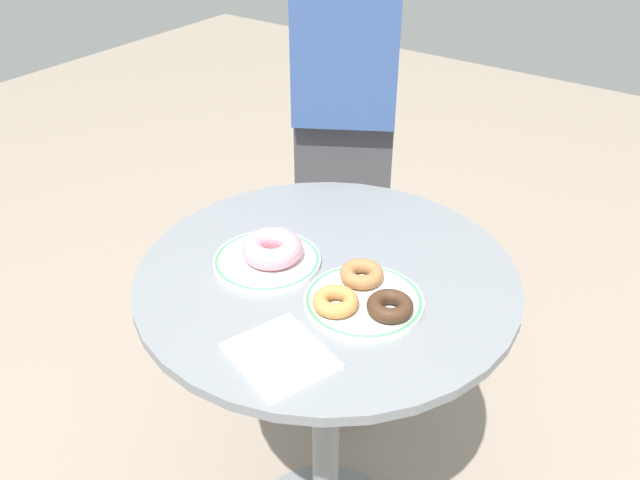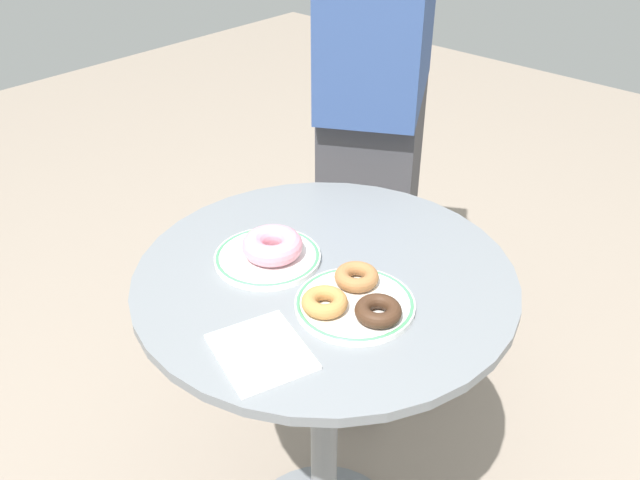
{
  "view_description": "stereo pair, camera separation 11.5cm",
  "coord_description": "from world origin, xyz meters",
  "px_view_note": "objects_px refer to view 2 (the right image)",
  "views": [
    {
      "loc": [
        0.53,
        -0.77,
        1.45
      ],
      "look_at": [
        -0.03,
        0.02,
        0.83
      ],
      "focal_mm": 37.32,
      "sensor_mm": 36.0,
      "label": 1
    },
    {
      "loc": [
        0.62,
        -0.7,
        1.45
      ],
      "look_at": [
        -0.03,
        0.02,
        0.83
      ],
      "focal_mm": 37.32,
      "sensor_mm": 36.0,
      "label": 2
    }
  ],
  "objects_px": {
    "donut_chocolate": "(378,311)",
    "person_figure": "(375,121)",
    "cafe_table": "(324,387)",
    "plate_left": "(268,257)",
    "donut_pink_frosted": "(272,245)",
    "plate_right": "(355,304)",
    "donut_cinnamon": "(358,276)",
    "donut_old_fashioned": "(325,302)",
    "paper_napkin": "(261,352)"
  },
  "relations": [
    {
      "from": "plate_left",
      "to": "donut_chocolate",
      "type": "distance_m",
      "value": 0.25
    },
    {
      "from": "donut_pink_frosted",
      "to": "donut_old_fashioned",
      "type": "distance_m",
      "value": 0.18
    },
    {
      "from": "cafe_table",
      "to": "donut_cinnamon",
      "type": "distance_m",
      "value": 0.31
    },
    {
      "from": "plate_left",
      "to": "donut_cinnamon",
      "type": "relative_size",
      "value": 2.56
    },
    {
      "from": "plate_left",
      "to": "donut_pink_frosted",
      "type": "xyz_separation_m",
      "value": [
        0.01,
        0.01,
        0.02
      ]
    },
    {
      "from": "donut_pink_frosted",
      "to": "person_figure",
      "type": "relative_size",
      "value": 0.07
    },
    {
      "from": "donut_cinnamon",
      "to": "donut_old_fashioned",
      "type": "xyz_separation_m",
      "value": [
        0.01,
        -0.09,
        0.0
      ]
    },
    {
      "from": "plate_right",
      "to": "donut_pink_frosted",
      "type": "height_order",
      "value": "donut_pink_frosted"
    },
    {
      "from": "plate_right",
      "to": "donut_cinnamon",
      "type": "xyz_separation_m",
      "value": [
        -0.03,
        0.04,
        0.02
      ]
    },
    {
      "from": "plate_right",
      "to": "donut_cinnamon",
      "type": "distance_m",
      "value": 0.05
    },
    {
      "from": "cafe_table",
      "to": "donut_old_fashioned",
      "type": "relative_size",
      "value": 10.59
    },
    {
      "from": "plate_left",
      "to": "cafe_table",
      "type": "bearing_deg",
      "value": 22.27
    },
    {
      "from": "plate_right",
      "to": "donut_cinnamon",
      "type": "bearing_deg",
      "value": 125.14
    },
    {
      "from": "donut_chocolate",
      "to": "person_figure",
      "type": "bearing_deg",
      "value": 128.62
    },
    {
      "from": "donut_chocolate",
      "to": "donut_cinnamon",
      "type": "xyz_separation_m",
      "value": [
        -0.08,
        0.05,
        0.0
      ]
    },
    {
      "from": "plate_right",
      "to": "paper_napkin",
      "type": "bearing_deg",
      "value": -100.35
    },
    {
      "from": "plate_left",
      "to": "person_figure",
      "type": "relative_size",
      "value": 0.11
    },
    {
      "from": "donut_pink_frosted",
      "to": "donut_cinnamon",
      "type": "relative_size",
      "value": 1.47
    },
    {
      "from": "cafe_table",
      "to": "donut_pink_frosted",
      "type": "height_order",
      "value": "donut_pink_frosted"
    },
    {
      "from": "donut_cinnamon",
      "to": "cafe_table",
      "type": "bearing_deg",
      "value": -177.83
    },
    {
      "from": "plate_right",
      "to": "donut_chocolate",
      "type": "height_order",
      "value": "donut_chocolate"
    },
    {
      "from": "donut_chocolate",
      "to": "donut_pink_frosted",
      "type": "bearing_deg",
      "value": 177.17
    },
    {
      "from": "cafe_table",
      "to": "donut_cinnamon",
      "type": "xyz_separation_m",
      "value": [
        0.07,
        0.0,
        0.3
      ]
    },
    {
      "from": "donut_cinnamon",
      "to": "person_figure",
      "type": "bearing_deg",
      "value": 125.64
    },
    {
      "from": "paper_napkin",
      "to": "plate_left",
      "type": "bearing_deg",
      "value": 133.8
    },
    {
      "from": "donut_pink_frosted",
      "to": "donut_old_fashioned",
      "type": "xyz_separation_m",
      "value": [
        0.17,
        -0.05,
        -0.01
      ]
    },
    {
      "from": "donut_chocolate",
      "to": "person_figure",
      "type": "relative_size",
      "value": 0.04
    },
    {
      "from": "plate_right",
      "to": "paper_napkin",
      "type": "distance_m",
      "value": 0.18
    },
    {
      "from": "plate_left",
      "to": "donut_old_fashioned",
      "type": "xyz_separation_m",
      "value": [
        0.18,
        -0.04,
        0.02
      ]
    },
    {
      "from": "plate_left",
      "to": "donut_chocolate",
      "type": "height_order",
      "value": "donut_chocolate"
    },
    {
      "from": "plate_right",
      "to": "person_figure",
      "type": "xyz_separation_m",
      "value": [
        -0.4,
        0.56,
        0.03
      ]
    },
    {
      "from": "plate_left",
      "to": "donut_pink_frosted",
      "type": "bearing_deg",
      "value": 43.72
    },
    {
      "from": "donut_chocolate",
      "to": "plate_right",
      "type": "bearing_deg",
      "value": 172.65
    },
    {
      "from": "cafe_table",
      "to": "donut_pink_frosted",
      "type": "relative_size",
      "value": 7.22
    },
    {
      "from": "plate_left",
      "to": "donut_cinnamon",
      "type": "height_order",
      "value": "donut_cinnamon"
    },
    {
      "from": "plate_left",
      "to": "paper_napkin",
      "type": "relative_size",
      "value": 1.31
    },
    {
      "from": "cafe_table",
      "to": "plate_left",
      "type": "height_order",
      "value": "plate_left"
    },
    {
      "from": "cafe_table",
      "to": "person_figure",
      "type": "relative_size",
      "value": 0.47
    },
    {
      "from": "plate_left",
      "to": "donut_cinnamon",
      "type": "distance_m",
      "value": 0.18
    },
    {
      "from": "cafe_table",
      "to": "person_figure",
      "type": "xyz_separation_m",
      "value": [
        -0.3,
        0.52,
        0.31
      ]
    },
    {
      "from": "donut_pink_frosted",
      "to": "donut_cinnamon",
      "type": "bearing_deg",
      "value": 12.78
    },
    {
      "from": "plate_right",
      "to": "donut_pink_frosted",
      "type": "distance_m",
      "value": 0.19
    },
    {
      "from": "donut_chocolate",
      "to": "person_figure",
      "type": "height_order",
      "value": "person_figure"
    },
    {
      "from": "donut_old_fashioned",
      "to": "person_figure",
      "type": "height_order",
      "value": "person_figure"
    },
    {
      "from": "donut_chocolate",
      "to": "paper_napkin",
      "type": "relative_size",
      "value": 0.51
    },
    {
      "from": "donut_chocolate",
      "to": "donut_cinnamon",
      "type": "height_order",
      "value": "same"
    },
    {
      "from": "plate_left",
      "to": "plate_right",
      "type": "relative_size",
      "value": 0.97
    },
    {
      "from": "cafe_table",
      "to": "plate_left",
      "type": "distance_m",
      "value": 0.3
    },
    {
      "from": "plate_right",
      "to": "paper_napkin",
      "type": "relative_size",
      "value": 1.34
    },
    {
      "from": "plate_right",
      "to": "paper_napkin",
      "type": "xyz_separation_m",
      "value": [
        -0.03,
        -0.18,
        -0.0
      ]
    }
  ]
}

